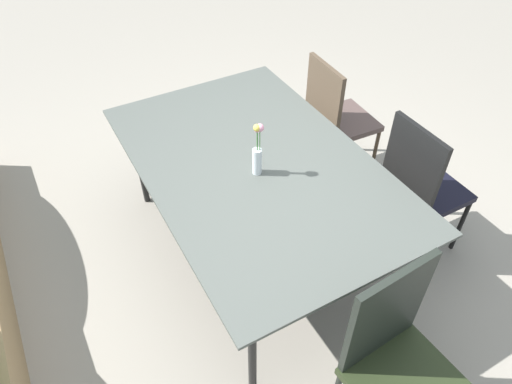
% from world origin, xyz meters
% --- Properties ---
extents(ground_plane, '(12.00, 12.00, 0.00)m').
position_xyz_m(ground_plane, '(0.00, 0.00, 0.00)').
color(ground_plane, gray).
extents(dining_table, '(1.85, 1.18, 0.74)m').
position_xyz_m(dining_table, '(0.07, 0.09, 0.70)').
color(dining_table, '#4C514C').
rests_on(dining_table, ground).
extents(chair_end_left, '(0.45, 0.45, 1.02)m').
position_xyz_m(chair_end_left, '(-1.14, 0.09, 0.58)').
color(chair_end_left, '#252F19').
rests_on(chair_end_left, ground).
extents(chair_near_left, '(0.42, 0.42, 0.96)m').
position_xyz_m(chair_near_left, '(-0.35, -0.78, 0.54)').
color(chair_near_left, black).
rests_on(chair_near_left, ground).
extents(chair_near_right, '(0.44, 0.44, 0.94)m').
position_xyz_m(chair_near_right, '(0.49, -0.78, 0.53)').
color(chair_near_right, brown).
rests_on(chair_near_right, ground).
extents(flower_vase, '(0.05, 0.06, 0.31)m').
position_xyz_m(flower_vase, '(-0.01, 0.12, 0.89)').
color(flower_vase, silver).
rests_on(flower_vase, dining_table).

